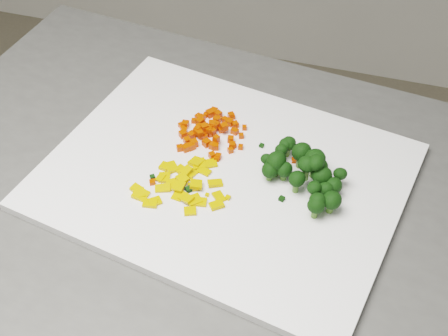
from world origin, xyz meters
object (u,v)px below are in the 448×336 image
(carrot_pile, at_px, (210,128))
(pepper_pile, at_px, (181,185))
(cutting_board, at_px, (224,176))
(broccoli_pile, at_px, (311,167))

(carrot_pile, height_order, pepper_pile, carrot_pile)
(cutting_board, bearing_deg, broccoli_pile, 7.79)
(pepper_pile, relative_size, broccoli_pile, 0.97)
(carrot_pile, height_order, broccoli_pile, broccoli_pile)
(cutting_board, relative_size, broccoli_pile, 3.75)
(cutting_board, xyz_separation_m, carrot_pile, (-0.04, 0.07, 0.02))
(cutting_board, bearing_deg, pepper_pile, -135.64)
(cutting_board, distance_m, carrot_pile, 0.09)
(carrot_pile, bearing_deg, pepper_pile, -92.52)
(cutting_board, height_order, carrot_pile, carrot_pile)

